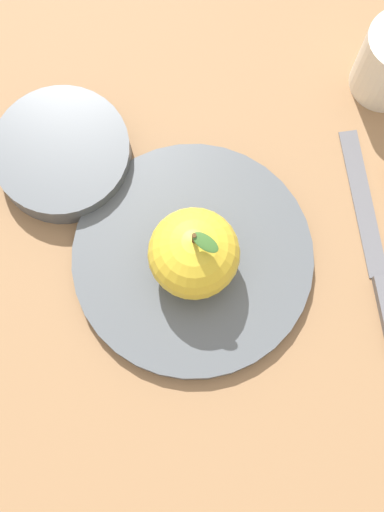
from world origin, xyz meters
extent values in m
plane|color=olive|center=(0.00, 0.00, 0.00)|extent=(2.40, 2.40, 0.00)
cylinder|color=#4C5156|center=(-0.03, 0.00, 0.01)|extent=(0.22, 0.22, 0.01)
torus|color=#4C5156|center=(-0.03, 0.00, 0.01)|extent=(0.22, 0.22, 0.01)
sphere|color=gold|center=(-0.03, -0.01, 0.05)|extent=(0.08, 0.08, 0.08)
cylinder|color=#4C3319|center=(-0.03, -0.01, 0.10)|extent=(0.00, 0.00, 0.02)
ellipsoid|color=#386628|center=(-0.02, -0.01, 0.11)|extent=(0.02, 0.01, 0.01)
cylinder|color=#4C5156|center=(-0.19, 0.03, 0.02)|extent=(0.13, 0.13, 0.03)
torus|color=#4C5156|center=(-0.19, 0.03, 0.03)|extent=(0.13, 0.13, 0.01)
cylinder|color=#3D4145|center=(-0.19, 0.03, 0.02)|extent=(0.10, 0.10, 0.01)
cube|color=#59595E|center=(0.09, 0.12, 0.00)|extent=(0.10, 0.13, 0.00)
camera|label=1|loc=(0.04, -0.14, 0.63)|focal=48.85mm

